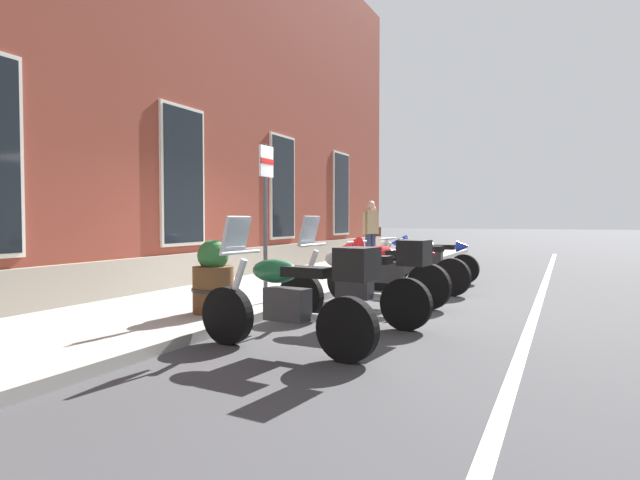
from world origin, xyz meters
name	(u,v)px	position (x,y,z in m)	size (l,w,h in m)	color
ground_plane	(322,301)	(0.00, 0.00, 0.00)	(140.00, 140.00, 0.00)	#38383A
sidewalk	(248,293)	(0.00, 1.38, 0.06)	(28.98, 2.76, 0.12)	gray
lane_stripe	(534,315)	(0.00, -3.20, 0.00)	(28.98, 0.12, 0.01)	silver
brick_pub_facade	(69,68)	(0.00, 5.51, 4.33)	(22.98, 5.59, 8.69)	brown
motorcycle_green_touring	(293,297)	(-3.33, -1.16, 0.57)	(0.68, 2.05, 1.36)	black
motorcycle_silver_touring	(359,280)	(-1.69, -1.25, 0.57)	(0.63, 2.09, 1.37)	black
motorcycle_red_sport	(382,268)	(-0.01, -1.01, 0.57)	(0.64, 2.05, 1.05)	black
motorcycle_black_naked	(413,266)	(1.54, -1.10, 0.49)	(0.62, 2.04, 0.99)	black
motorcycle_blue_sport	(425,256)	(3.34, -0.89, 0.54)	(0.62, 2.05, 0.99)	black
pedestrian_tan_coat	(371,230)	(5.28, 0.97, 1.06)	(0.64, 0.35, 1.67)	#2D3351
pedestrian_blue_top	(372,231)	(6.01, 1.17, 0.99)	(0.66, 0.24, 1.57)	black
parking_sign	(266,200)	(-1.20, 0.35, 1.60)	(0.36, 0.07, 2.28)	#4C4C51
barrel_planter	(213,280)	(-2.22, 0.55, 0.54)	(0.55, 0.55, 0.94)	brown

